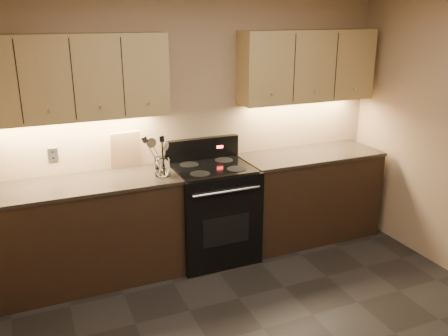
{
  "coord_description": "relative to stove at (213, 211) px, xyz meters",
  "views": [
    {
      "loc": [
        -1.49,
        -2.26,
        2.3
      ],
      "look_at": [
        0.1,
        1.45,
        0.98
      ],
      "focal_mm": 38.0,
      "sensor_mm": 36.0,
      "label": 1
    }
  ],
  "objects": [
    {
      "name": "steel_skimmer",
      "position": [
        -0.46,
        -0.06,
        0.64
      ],
      "size": [
        0.22,
        0.11,
        0.35
      ],
      "primitive_type": null,
      "rotation": [
        -0.04,
        -0.42,
        -0.03
      ],
      "color": "silver",
      "rests_on": "utensil_crock"
    },
    {
      "name": "counter_left",
      "position": [
        -1.18,
        0.02,
        -0.01
      ],
      "size": [
        1.62,
        0.62,
        0.93
      ],
      "color": "black",
      "rests_on": "ground"
    },
    {
      "name": "upper_cab_right",
      "position": [
        1.1,
        0.17,
        1.32
      ],
      "size": [
        1.44,
        0.3,
        0.7
      ],
      "primitive_type": "cube",
      "color": "#A68553",
      "rests_on": "wall_back"
    },
    {
      "name": "counter_right",
      "position": [
        1.1,
        0.02,
        -0.01
      ],
      "size": [
        1.46,
        0.62,
        0.93
      ],
      "color": "black",
      "rests_on": "ground"
    },
    {
      "name": "outlet_plate",
      "position": [
        -1.38,
        0.31,
        0.64
      ],
      "size": [
        0.08,
        0.01,
        0.12
      ],
      "primitive_type": "cube",
      "color": "#B2B5BA",
      "rests_on": "wall_back"
    },
    {
      "name": "stove",
      "position": [
        0.0,
        0.0,
        0.0
      ],
      "size": [
        0.76,
        0.68,
        1.14
      ],
      "color": "black",
      "rests_on": "ground"
    },
    {
      "name": "upper_cab_left",
      "position": [
        -1.18,
        0.17,
        1.32
      ],
      "size": [
        1.6,
        0.3,
        0.7
      ],
      "primitive_type": "cube",
      "color": "#A68553",
      "rests_on": "wall_back"
    },
    {
      "name": "wall_back",
      "position": [
        -0.08,
        0.32,
        0.82
      ],
      "size": [
        4.0,
        0.04,
        2.6
      ],
      "primitive_type": "cube",
      "color": "#A27C5F",
      "rests_on": "ground"
    },
    {
      "name": "utensil_crock",
      "position": [
        -0.5,
        -0.06,
        0.53
      ],
      "size": [
        0.17,
        0.17,
        0.17
      ],
      "color": "white",
      "rests_on": "counter_left"
    },
    {
      "name": "cutting_board",
      "position": [
        -0.75,
        0.28,
        0.63
      ],
      "size": [
        0.29,
        0.11,
        0.35
      ],
      "primitive_type": "cube",
      "rotation": [
        0.19,
        0.0,
        0.09
      ],
      "color": "tan",
      "rests_on": "counter_left"
    },
    {
      "name": "steel_spatula",
      "position": [
        -0.48,
        -0.05,
        0.66
      ],
      "size": [
        0.26,
        0.1,
        0.4
      ],
      "primitive_type": null,
      "rotation": [
        0.09,
        -0.45,
        -0.23
      ],
      "color": "silver",
      "rests_on": "utensil_crock"
    },
    {
      "name": "black_turner",
      "position": [
        -0.49,
        -0.08,
        0.65
      ],
      "size": [
        0.1,
        0.11,
        0.36
      ],
      "primitive_type": null,
      "rotation": [
        -0.04,
        -0.0,
        0.22
      ],
      "color": "black",
      "rests_on": "utensil_crock"
    },
    {
      "name": "wooden_spoon",
      "position": [
        -0.53,
        -0.07,
        0.61
      ],
      "size": [
        0.14,
        0.09,
        0.29
      ],
      "primitive_type": null,
      "rotation": [
        -0.08,
        0.3,
        0.11
      ],
      "color": "tan",
      "rests_on": "utensil_crock"
    }
  ]
}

